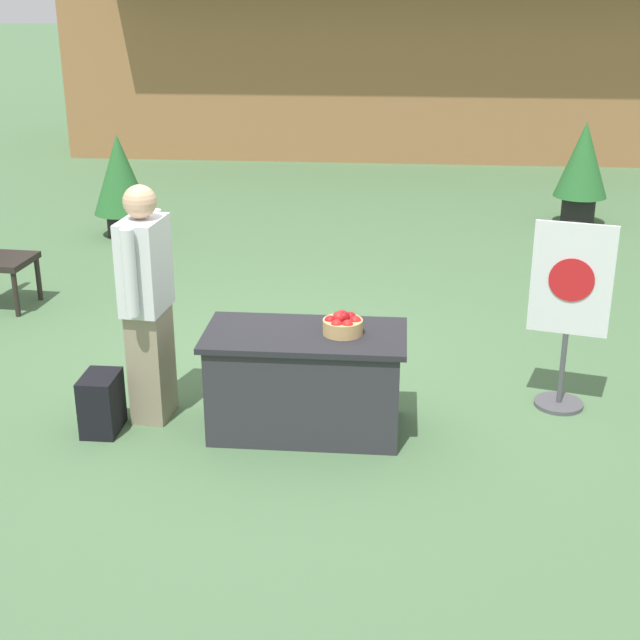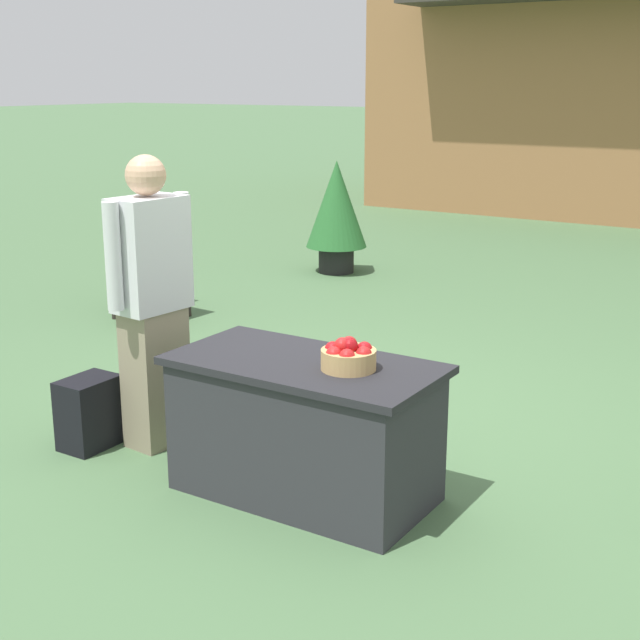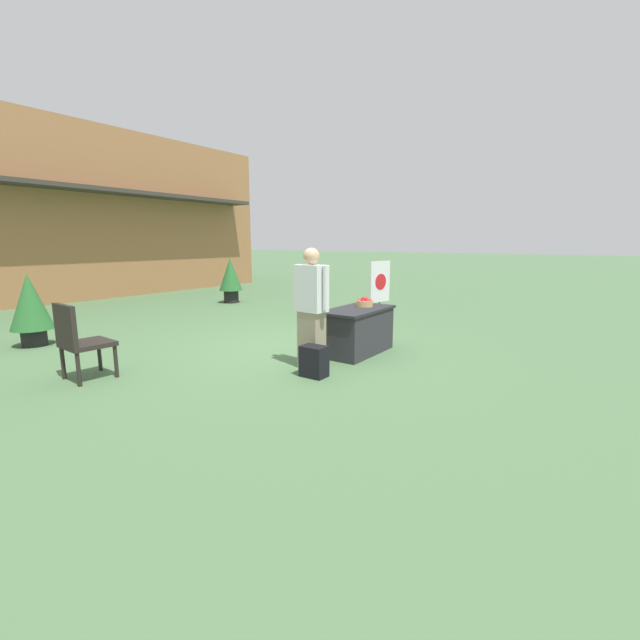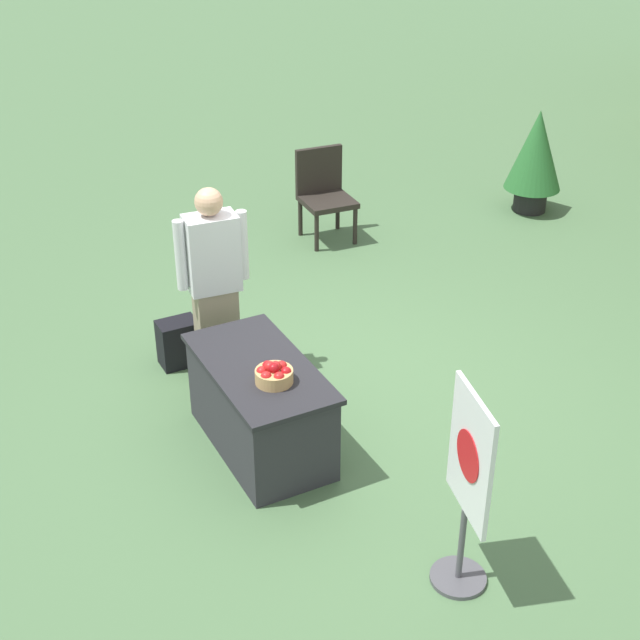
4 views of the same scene
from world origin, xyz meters
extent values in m
plane|color=#4C7047|center=(0.00, 0.00, 0.00)|extent=(120.00, 120.00, 0.00)
cube|color=#2D2D33|center=(0.38, -0.96, 0.34)|extent=(1.29, 0.67, 0.69)
cube|color=#242428|center=(0.38, -0.96, 0.71)|extent=(1.38, 0.71, 0.04)
cylinder|color=tan|center=(0.64, -0.95, 0.78)|extent=(0.27, 0.27, 0.10)
sphere|color=red|center=(0.72, -0.95, 0.82)|extent=(0.08, 0.08, 0.08)
sphere|color=red|center=(0.68, -0.88, 0.82)|extent=(0.08, 0.08, 0.08)
sphere|color=red|center=(0.60, -0.87, 0.82)|extent=(0.08, 0.08, 0.08)
sphere|color=red|center=(0.55, -0.96, 0.82)|extent=(0.08, 0.08, 0.08)
sphere|color=red|center=(0.60, -1.03, 0.82)|extent=(0.08, 0.08, 0.08)
sphere|color=red|center=(0.67, -1.03, 0.82)|extent=(0.08, 0.08, 0.08)
sphere|color=red|center=(0.61, -0.97, 0.85)|extent=(0.08, 0.08, 0.08)
sphere|color=#A30F14|center=(0.64, -0.95, 0.85)|extent=(0.08, 0.08, 0.08)
sphere|color=red|center=(0.63, -0.93, 0.85)|extent=(0.08, 0.08, 0.08)
cube|color=gray|center=(-0.73, -0.86, 0.41)|extent=(0.27, 0.36, 0.82)
cube|color=silver|center=(-0.73, -0.86, 1.15)|extent=(0.30, 0.44, 0.65)
sphere|color=tan|center=(-0.73, -0.86, 1.59)|extent=(0.23, 0.23, 0.23)
cylinder|color=silver|center=(-0.71, -0.60, 1.17)|extent=(0.09, 0.09, 0.60)
cylinder|color=silver|center=(-0.76, -1.12, 1.17)|extent=(0.09, 0.09, 0.60)
cube|color=black|center=(-1.03, -1.11, 0.21)|extent=(0.24, 0.34, 0.42)
cylinder|color=#4C4C51|center=(2.22, -0.42, 0.01)|extent=(0.36, 0.36, 0.03)
cylinder|color=#4C4C51|center=(2.22, -0.42, 0.31)|extent=(0.04, 0.04, 0.55)
cube|color=silver|center=(2.22, -0.42, 0.99)|extent=(0.56, 0.16, 0.82)
cylinder|color=red|center=(2.21, -0.44, 0.99)|extent=(0.31, 0.08, 0.32)
cylinder|color=#28231E|center=(-2.53, 1.50, 0.22)|extent=(0.05, 0.05, 0.43)
cylinder|color=#28231E|center=(-2.56, 1.03, 0.22)|extent=(0.05, 0.05, 0.43)
cylinder|color=#28231E|center=(-2.99, 1.54, 0.22)|extent=(0.05, 0.05, 0.43)
cylinder|color=#28231E|center=(-3.03, 1.07, 0.22)|extent=(0.05, 0.05, 0.43)
cube|color=#28231E|center=(-2.78, 1.29, 0.46)|extent=(0.59, 0.59, 0.06)
cube|color=#28231E|center=(-3.02, 1.30, 0.75)|extent=(0.10, 0.55, 0.52)
cylinder|color=black|center=(-2.40, 3.89, 0.15)|extent=(0.40, 0.40, 0.29)
cone|color=#28662D|center=(-2.40, 3.89, 0.77)|extent=(0.68, 0.68, 0.96)
camera|label=1|loc=(0.99, -6.53, 2.97)|focal=50.00mm
camera|label=2|loc=(2.74, -4.51, 2.10)|focal=50.00mm
camera|label=3|loc=(-5.51, -4.32, 1.79)|focal=24.00mm
camera|label=4|loc=(5.45, -3.09, 4.22)|focal=50.00mm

